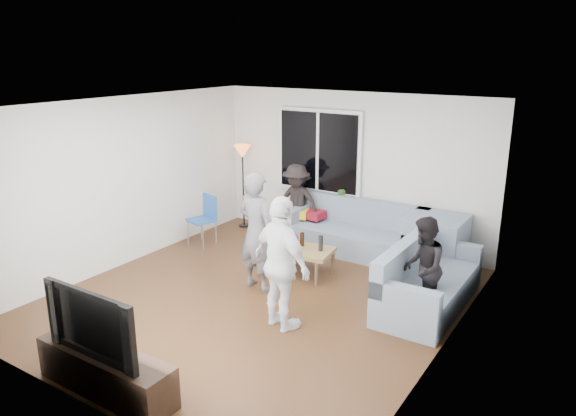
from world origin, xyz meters
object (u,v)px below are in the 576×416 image
Objects in this scene: tv_console at (106,372)px; sofa_back_section at (354,228)px; coffee_table at (296,260)px; sofa_right_section at (430,276)px; player_right at (282,264)px; floor_lamp at (243,187)px; spectator_back at (296,203)px; side_chair at (201,221)px; player_left at (257,232)px; television at (100,320)px; spectator_right at (423,268)px.

sofa_back_section is at bearing 85.70° from tv_console.
coffee_table is (-0.36, -1.24, -0.22)m from sofa_back_section.
player_right is at bearing 139.45° from sofa_right_section.
floor_lamp is at bearing 71.78° from sofa_right_section.
spectator_back is (-1.53, 2.79, -0.15)m from player_right.
sofa_back_section is at bearing -2.80° from floor_lamp.
sofa_right_section reaches higher than tv_console.
spectator_back reaches higher than coffee_table.
tv_console is at bearing 149.90° from sofa_right_section.
side_chair is 0.51× the size of player_left.
television is (2.01, -4.89, 0.01)m from floor_lamp.
tv_console is (2.01, -3.69, -0.21)m from side_chair.
player_left is at bearing -20.33° from player_right.
player_left is (-2.23, -0.77, 0.42)m from sofa_right_section.
sofa_right_section is at bearing 0.33° from coffee_table.
side_chair is at bearing -114.63° from spectator_right.
spectator_right is at bearing -161.37° from player_left.
side_chair reaches higher than coffee_table.
player_left reaches higher than tv_console.
floor_lamp is 5.29m from television.
spectator_right reaches higher than television.
sofa_back_section is 2.09× the size of coffee_table.
sofa_back_section is 2.67× the size of side_chair.
sofa_back_section is at bearing -97.42° from player_left.
sofa_back_section is at bearing 85.70° from television.
player_right reaches higher than coffee_table.
floor_lamp is 3.98m from player_right.
player_left is 1.05× the size of tv_console.
television is at bearing -89.99° from coffee_table.
sofa_back_section is 2.09m from sofa_right_section.
television is at bearing 149.90° from sofa_right_section.
coffee_table is at bearing 90.01° from television.
player_left reaches higher than television.
spectator_right is at bearing -180.00° from sofa_right_section.
television is at bearing -50.53° from spectator_right.
player_left is at bearing 109.13° from sofa_right_section.
side_chair is 4.22m from television.
player_left is 1.41× the size of television.
spectator_back reaches higher than television.
player_left reaches higher than player_right.
spectator_back reaches higher than spectator_right.
spectator_right reaches higher than tv_console.
side_chair is 0.66× the size of spectator_right.
player_right is at bearing 69.71° from tv_console.
player_right is 1.27× the size of spectator_right.
floor_lamp is 5.31m from tv_console.
player_right reaches higher than side_chair.
spectator_right reaches higher than side_chair.
sofa_back_section is at bearing 42.31° from side_chair.
player_right reaches higher than sofa_back_section.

